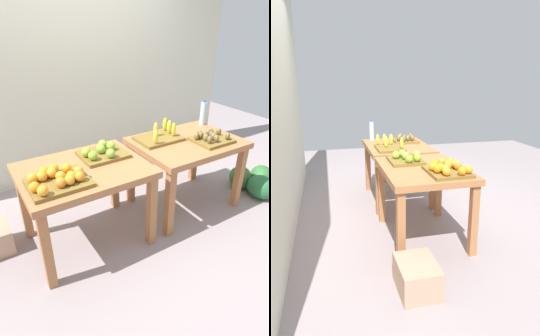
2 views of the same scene
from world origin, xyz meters
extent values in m
plane|color=gray|center=(0.00, 0.00, 0.00)|extent=(8.00, 8.00, 0.00)
cube|color=beige|center=(0.00, 1.35, 1.50)|extent=(4.40, 0.12, 3.00)
cube|color=#A86A3F|center=(-0.56, 0.00, 0.72)|extent=(1.04, 0.80, 0.06)
cube|color=#A86A3F|center=(-1.02, -0.34, 0.34)|extent=(0.07, 0.07, 0.69)
cube|color=#A86A3F|center=(-0.10, -0.34, 0.34)|extent=(0.07, 0.07, 0.69)
cube|color=#A86A3F|center=(-1.02, 0.34, 0.34)|extent=(0.07, 0.07, 0.69)
cube|color=#A86A3F|center=(-0.10, 0.34, 0.34)|extent=(0.07, 0.07, 0.69)
cube|color=#A86A3F|center=(0.56, 0.00, 0.72)|extent=(1.04, 0.80, 0.06)
cube|color=#A86A3F|center=(0.10, -0.34, 0.34)|extent=(0.07, 0.07, 0.69)
cube|color=#A86A3F|center=(1.02, -0.34, 0.34)|extent=(0.07, 0.07, 0.69)
cube|color=#A86A3F|center=(0.10, 0.34, 0.34)|extent=(0.07, 0.07, 0.69)
cube|color=#A86A3F|center=(1.02, 0.34, 0.34)|extent=(0.07, 0.07, 0.69)
cube|color=brown|center=(-0.82, -0.15, 0.76)|extent=(0.44, 0.36, 0.03)
sphere|color=orange|center=(-0.68, -0.24, 0.82)|extent=(0.09, 0.09, 0.08)
sphere|color=orange|center=(-0.97, -0.29, 0.82)|extent=(0.10, 0.10, 0.08)
sphere|color=orange|center=(-0.83, -0.25, 0.82)|extent=(0.10, 0.10, 0.08)
sphere|color=orange|center=(-0.72, -0.07, 0.82)|extent=(0.10, 0.10, 0.08)
sphere|color=orange|center=(-0.98, -0.08, 0.82)|extent=(0.09, 0.09, 0.08)
sphere|color=orange|center=(-0.73, -0.20, 0.82)|extent=(0.08, 0.08, 0.08)
sphere|color=orange|center=(-1.00, -0.21, 0.82)|extent=(0.10, 0.10, 0.08)
sphere|color=orange|center=(-0.80, -0.16, 0.82)|extent=(0.08, 0.08, 0.08)
sphere|color=orange|center=(-0.84, -0.08, 0.82)|extent=(0.11, 0.11, 0.08)
sphere|color=orange|center=(-0.76, -0.25, 0.82)|extent=(0.09, 0.09, 0.08)
sphere|color=orange|center=(-0.66, -0.16, 0.82)|extent=(0.10, 0.10, 0.08)
sphere|color=orange|center=(-0.91, -0.09, 0.82)|extent=(0.08, 0.08, 0.08)
sphere|color=orange|center=(-0.80, -0.02, 0.82)|extent=(0.10, 0.10, 0.08)
sphere|color=orange|center=(-0.88, -0.03, 0.82)|extent=(0.08, 0.08, 0.08)
cube|color=brown|center=(-0.32, 0.12, 0.76)|extent=(0.40, 0.34, 0.03)
sphere|color=#92B93A|center=(-0.28, 0.21, 0.82)|extent=(0.08, 0.08, 0.08)
sphere|color=#84B33B|center=(-0.31, -0.01, 0.82)|extent=(0.11, 0.11, 0.08)
sphere|color=#82BE39|center=(-0.34, 0.12, 0.82)|extent=(0.11, 0.11, 0.08)
sphere|color=#84B82E|center=(-0.45, 0.03, 0.82)|extent=(0.11, 0.11, 0.08)
sphere|color=#87AE2D|center=(-0.47, 0.12, 0.82)|extent=(0.09, 0.09, 0.08)
sphere|color=#84BE34|center=(-0.23, 0.13, 0.82)|extent=(0.10, 0.10, 0.08)
cube|color=brown|center=(0.32, 0.16, 0.76)|extent=(0.44, 0.32, 0.03)
ellipsoid|color=yellow|center=(0.19, 0.03, 0.85)|extent=(0.06, 0.05, 0.14)
ellipsoid|color=yellow|center=(0.46, 0.11, 0.85)|extent=(0.06, 0.06, 0.14)
ellipsoid|color=yellow|center=(0.49, 0.27, 0.85)|extent=(0.06, 0.05, 0.14)
ellipsoid|color=yellow|center=(0.32, 0.20, 0.85)|extent=(0.05, 0.04, 0.14)
ellipsoid|color=yellow|center=(0.48, 0.19, 0.85)|extent=(0.07, 0.06, 0.14)
cube|color=brown|center=(0.74, -0.15, 0.76)|extent=(0.36, 0.32, 0.03)
ellipsoid|color=brown|center=(0.63, -0.22, 0.82)|extent=(0.07, 0.07, 0.07)
ellipsoid|color=brown|center=(0.68, -0.04, 0.82)|extent=(0.05, 0.06, 0.07)
ellipsoid|color=brown|center=(0.65, -0.16, 0.82)|extent=(0.06, 0.07, 0.07)
ellipsoid|color=brown|center=(0.85, -0.25, 0.82)|extent=(0.07, 0.07, 0.07)
ellipsoid|color=brown|center=(0.74, -0.14, 0.82)|extent=(0.06, 0.07, 0.07)
ellipsoid|color=brown|center=(0.59, -0.09, 0.82)|extent=(0.07, 0.07, 0.07)
ellipsoid|color=brown|center=(0.87, -0.11, 0.82)|extent=(0.07, 0.07, 0.07)
ellipsoid|color=brown|center=(0.65, -0.10, 0.82)|extent=(0.07, 0.07, 0.07)
ellipsoid|color=brown|center=(0.76, -0.08, 0.82)|extent=(0.07, 0.07, 0.07)
ellipsoid|color=brown|center=(0.80, -0.07, 0.82)|extent=(0.07, 0.07, 0.07)
ellipsoid|color=brown|center=(0.71, -0.24, 0.82)|extent=(0.07, 0.07, 0.07)
ellipsoid|color=brown|center=(0.72, -0.19, 0.82)|extent=(0.07, 0.07, 0.07)
cylinder|color=silver|center=(1.02, 0.27, 0.88)|extent=(0.06, 0.06, 0.26)
cylinder|color=blue|center=(1.02, 0.27, 1.02)|extent=(0.03, 0.03, 0.02)
ellipsoid|color=#326F34|center=(1.61, -0.23, 0.13)|extent=(0.43, 0.41, 0.26)
ellipsoid|color=#36622B|center=(1.38, -0.11, 0.13)|extent=(0.39, 0.40, 0.26)
ellipsoid|color=#246636|center=(1.39, -0.40, 0.14)|extent=(0.32, 0.36, 0.27)
camera|label=1|loc=(-1.30, -1.99, 1.84)|focal=30.71mm
camera|label=2|loc=(-3.38, 0.91, 1.57)|focal=33.36mm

